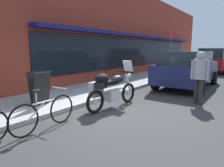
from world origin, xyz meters
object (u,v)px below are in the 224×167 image
Objects in this scene: pedestrian_walking at (200,72)px; sandwich_board_sign at (40,88)px; parked_minivan at (187,68)px; touring_motorcycle at (110,88)px; parked_car_down_block at (215,60)px; parked_bicycle at (44,113)px; parking_sign_pole at (170,50)px.

pedestrian_walking reaches higher than sandwich_board_sign.
sandwich_board_sign is (-6.22, 2.49, -0.28)m from parked_minivan.
touring_motorcycle is 12.70m from parked_car_down_block.
sandwich_board_sign is at bearing 158.23° from parked_minivan.
sandwich_board_sign is 0.20× the size of parked_car_down_block.
touring_motorcycle reaches higher than parked_bicycle.
touring_motorcycle is 8.16m from parking_sign_pole.
touring_motorcycle is 0.47× the size of parked_minivan.
pedestrian_walking reaches higher than parked_bicycle.
parked_minivan is at bearing -179.20° from parked_car_down_block.
parked_bicycle is at bearing 171.86° from parked_minivan.
parked_car_down_block reaches higher than touring_motorcycle.
parked_minivan is (4.93, -0.84, 0.29)m from touring_motorcycle.
parked_car_down_block is at bearing 6.99° from pedestrian_walking.
parked_car_down_block is at bearing -9.67° from sandwich_board_sign.
parking_sign_pole reaches higher than sandwich_board_sign.
parked_bicycle is 0.36× the size of parked_minivan.
touring_motorcycle is 0.45× the size of parked_car_down_block.
sandwich_board_sign is (-1.29, 1.65, 0.01)m from touring_motorcycle.
touring_motorcycle is 1.31× the size of parked_bicycle.
parked_car_down_block is at bearing -3.30° from touring_motorcycle.
parked_minivan is 7.74m from parked_car_down_block.
pedestrian_walking is at bearing -157.33° from parked_minivan.
parking_sign_pole is (3.07, 2.01, 0.80)m from parked_minivan.
pedestrian_walking is 10.67m from parked_car_down_block.
touring_motorcycle is 2.09m from sandwich_board_sign.
parked_bicycle is 7.20m from parked_minivan.
parked_minivan is 6.71m from sandwich_board_sign.
parking_sign_pole is at bearing 8.31° from touring_motorcycle.
parked_minivan is 1.77× the size of parking_sign_pole.
touring_motorcycle is at bearing -4.68° from parked_bicycle.
sandwich_board_sign is (0.88, 1.47, 0.24)m from parked_bicycle.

